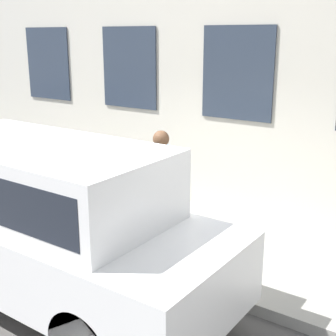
% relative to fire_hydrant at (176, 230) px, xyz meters
% --- Properties ---
extents(ground_plane, '(80.00, 80.00, 0.00)m').
position_rel_fire_hydrant_xyz_m(ground_plane, '(-0.61, 0.07, -0.49)').
color(ground_plane, '#514F4C').
extents(sidewalk, '(2.49, 60.00, 0.15)m').
position_rel_fire_hydrant_xyz_m(sidewalk, '(0.64, 0.07, -0.42)').
color(sidewalk, '#9E9B93').
rests_on(sidewalk, ground_plane).
extents(fire_hydrant, '(0.28, 0.41, 0.67)m').
position_rel_fire_hydrant_xyz_m(fire_hydrant, '(0.00, 0.00, 0.00)').
color(fire_hydrant, gold).
rests_on(fire_hydrant, sidewalk).
extents(person, '(0.39, 0.26, 1.61)m').
position_rel_fire_hydrant_xyz_m(person, '(0.60, 0.68, 0.62)').
color(person, '#998466').
rests_on(person, sidewalk).
extents(parked_truck_white_near, '(1.80, 5.24, 1.98)m').
position_rel_fire_hydrant_xyz_m(parked_truck_white_near, '(-1.72, 0.87, 0.64)').
color(parked_truck_white_near, black).
rests_on(parked_truck_white_near, ground_plane).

